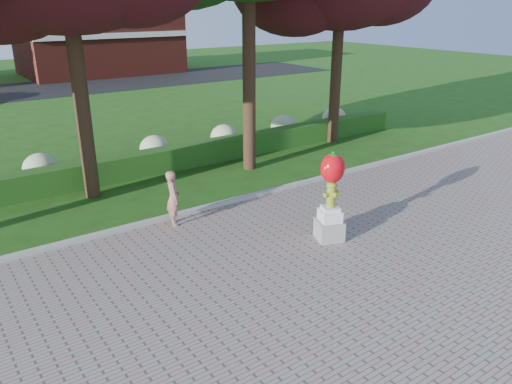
# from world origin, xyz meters

# --- Properties ---
(ground) EXTENTS (100.00, 100.00, 0.00)m
(ground) POSITION_xyz_m (0.00, 0.00, 0.00)
(ground) COLOR #244A12
(ground) RESTS_ON ground
(walkway) EXTENTS (40.00, 14.00, 0.04)m
(walkway) POSITION_xyz_m (0.00, -4.00, 0.02)
(walkway) COLOR gray
(walkway) RESTS_ON ground
(curb) EXTENTS (40.00, 0.18, 0.15)m
(curb) POSITION_xyz_m (0.00, 3.00, 0.07)
(curb) COLOR #ADADA5
(curb) RESTS_ON ground
(lawn_hedge) EXTENTS (24.00, 0.70, 0.80)m
(lawn_hedge) POSITION_xyz_m (0.00, 7.00, 0.40)
(lawn_hedge) COLOR #1E4915
(lawn_hedge) RESTS_ON ground
(hydrangea_row) EXTENTS (20.10, 1.10, 0.99)m
(hydrangea_row) POSITION_xyz_m (0.57, 8.00, 0.55)
(hydrangea_row) COLOR beige
(hydrangea_row) RESTS_ON ground
(street) EXTENTS (50.00, 8.00, 0.02)m
(street) POSITION_xyz_m (0.00, 28.00, 0.01)
(street) COLOR black
(street) RESTS_ON ground
(building_right) EXTENTS (12.00, 8.00, 6.40)m
(building_right) POSITION_xyz_m (8.00, 34.00, 3.20)
(building_right) COLOR maroon
(building_right) RESTS_ON ground
(hydrant_sculpture) EXTENTS (0.80, 0.80, 2.28)m
(hydrant_sculpture) POSITION_xyz_m (1.83, -0.43, 1.25)
(hydrant_sculpture) COLOR gray
(hydrant_sculpture) RESTS_ON walkway
(woman) EXTENTS (0.49, 0.62, 1.49)m
(woman) POSITION_xyz_m (-0.92, 2.60, 0.79)
(woman) COLOR #A1675C
(woman) RESTS_ON walkway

